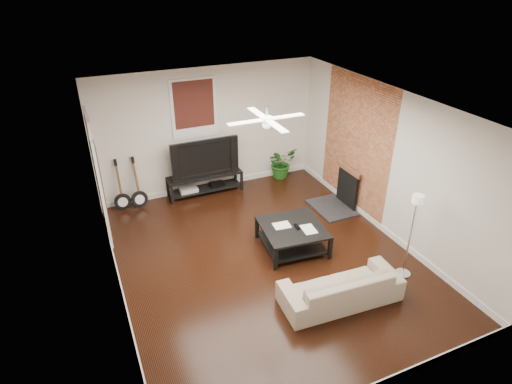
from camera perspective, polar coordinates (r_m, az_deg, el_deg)
room at (r=7.07m, az=1.31°, el=0.37°), size 5.01×6.01×2.81m
brick_accent at (r=9.04m, az=13.08°, el=6.09°), size 0.02×2.20×2.80m
fireplace at (r=9.27m, az=11.01°, el=0.48°), size 0.80×1.10×0.92m
window_back at (r=9.35m, az=-8.22°, el=10.88°), size 1.00×0.06×1.30m
door_left at (r=8.30m, az=-20.13°, el=1.85°), size 0.08×1.00×2.50m
tv_stand at (r=9.85m, az=-6.77°, el=1.11°), size 1.69×0.45×0.47m
tv at (r=9.58m, az=-7.04°, el=4.73°), size 1.52×0.20×0.87m
coffee_table at (r=7.97m, az=4.82°, el=-5.97°), size 1.21×1.21×0.46m
sofa at (r=6.93m, az=11.16°, el=-12.18°), size 1.93×0.86×0.55m
floor_lamp at (r=7.44m, az=19.78°, el=-5.57°), size 0.27×0.27×1.54m
potted_plant at (r=10.47m, az=3.34°, el=3.92°), size 0.81×0.74×0.77m
guitar_left at (r=9.38m, az=-17.59°, el=0.71°), size 0.35×0.25×1.14m
guitar_right at (r=9.38m, az=-15.47°, el=1.04°), size 0.37×0.28×1.14m
ceiling_fan at (r=6.59m, az=1.42°, el=9.62°), size 1.24×1.24×0.32m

